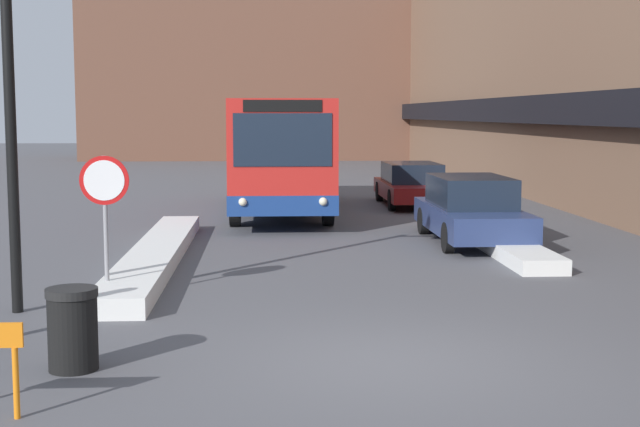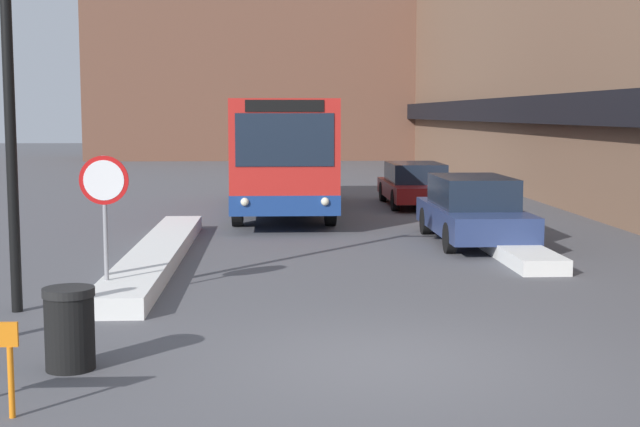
% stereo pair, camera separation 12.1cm
% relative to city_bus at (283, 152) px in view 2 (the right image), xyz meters
% --- Properties ---
extents(ground_plane, '(160.00, 160.00, 0.00)m').
position_rel_city_bus_xyz_m(ground_plane, '(1.04, -16.15, -1.79)').
color(ground_plane, '#515156').
extents(building_row_right, '(5.50, 60.00, 10.69)m').
position_rel_city_bus_xyz_m(building_row_right, '(11.02, 7.85, 3.53)').
color(building_row_right, brown).
rests_on(building_row_right, ground_plane).
extents(building_backdrop_far, '(26.00, 8.00, 16.60)m').
position_rel_city_bus_xyz_m(building_backdrop_far, '(1.04, 32.92, 6.51)').
color(building_backdrop_far, brown).
rests_on(building_backdrop_far, ground_plane).
extents(snow_bank_left, '(0.90, 10.18, 0.32)m').
position_rel_city_bus_xyz_m(snow_bank_left, '(-2.56, -8.74, -1.63)').
color(snow_bank_left, silver).
rests_on(snow_bank_left, ground_plane).
extents(snow_bank_right, '(0.90, 8.10, 0.29)m').
position_rel_city_bus_xyz_m(snow_bank_right, '(4.64, -6.75, -1.64)').
color(snow_bank_right, silver).
rests_on(snow_bank_right, ground_plane).
extents(city_bus, '(2.70, 10.51, 3.28)m').
position_rel_city_bus_xyz_m(city_bus, '(0.00, 0.00, 0.00)').
color(city_bus, red).
rests_on(city_bus, ground_plane).
extents(parked_car_front, '(1.85, 4.81, 1.50)m').
position_rel_city_bus_xyz_m(parked_car_front, '(4.24, -6.45, -1.04)').
color(parked_car_front, navy).
rests_on(parked_car_front, ground_plane).
extents(parked_car_middle, '(1.91, 4.84, 1.35)m').
position_rel_city_bus_xyz_m(parked_car_middle, '(4.24, 1.80, -1.10)').
color(parked_car_middle, maroon).
rests_on(parked_car_middle, ground_plane).
extents(stop_sign, '(0.76, 0.08, 2.27)m').
position_rel_city_bus_xyz_m(stop_sign, '(-2.88, -12.44, -0.14)').
color(stop_sign, gray).
rests_on(stop_sign, ground_plane).
extents(street_lamp, '(1.46, 0.36, 5.85)m').
position_rel_city_bus_xyz_m(street_lamp, '(-3.77, -13.15, 1.87)').
color(street_lamp, black).
rests_on(street_lamp, ground_plane).
extents(trash_bin, '(0.59, 0.59, 0.95)m').
position_rel_city_bus_xyz_m(trash_bin, '(-2.60, -16.23, -1.31)').
color(trash_bin, black).
rests_on(trash_bin, ground_plane).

